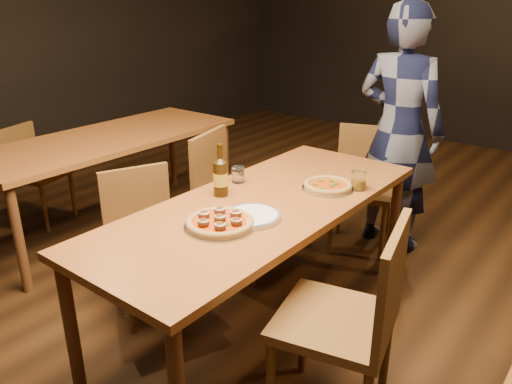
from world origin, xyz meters
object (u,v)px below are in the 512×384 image
Objects in this scene: chair_main_e at (334,319)px; pizza_margherita at (328,186)px; chair_nbr_left at (39,173)px; water_glass at (238,175)px; plate_stack at (252,216)px; diner at (399,130)px; beer_bottle at (221,178)px; amber_glass at (358,180)px; pizza_meatball at (220,222)px; chair_main_sw at (238,200)px; chair_main_nw at (148,243)px; table_main at (262,215)px; table_left at (109,145)px; chair_end at (362,189)px.

chair_main_e reaches higher than pizza_margherita.
chair_nbr_left is 2.02m from water_glass.
plate_stack is 0.15× the size of diner.
amber_glass is (0.53, 0.53, -0.05)m from beer_bottle.
chair_main_e is 10.86× the size of water_glass.
pizza_meatball reaches higher than pizza_margherita.
chair_main_sw is at bearing 174.06° from pizza_margherita.
table_main is at bearing -42.63° from chair_main_nw.
pizza_margherita reaches higher than plate_stack.
water_glass reaches higher than chair_nbr_left.
chair_main_sw reaches higher than pizza_meatball.
chair_end is at bearing 27.82° from table_left.
water_glass is (0.32, 0.42, 0.36)m from chair_main_nw.
table_left is 2.20× the size of chair_end.
chair_end reaches higher than water_glass.
pizza_margherita is 0.51m from water_glass.
plate_stack is (-0.08, -0.56, -0.01)m from pizza_margherita.
chair_main_nw is 3.06× the size of pizza_margherita.
chair_main_nw is (-0.60, -0.27, -0.25)m from table_main.
chair_nbr_left is at bearing -152.74° from table_left.
amber_glass is 0.06× the size of diner.
pizza_meatball is 1.76m from diner.
chair_main_sw is at bearing -136.77° from chair_main_e.
pizza_margherita is (1.87, 0.07, 0.09)m from table_left.
amber_glass reaches higher than plate_stack.
diner is (0.66, 0.96, 0.38)m from chair_main_sw.
chair_main_e is 0.90m from amber_glass.
beer_bottle is (-0.85, 0.26, 0.36)m from chair_main_e.
amber_glass is at bearing 36.65° from pizza_margherita.
table_main is 0.42m from pizza_margherita.
pizza_meatball is (0.05, -1.54, 0.32)m from chair_end.
diner is (-0.50, 1.72, 0.37)m from chair_main_e.
water_glass is at bearing 122.06° from pizza_meatball.
chair_main_nw is 0.77m from plate_stack.
table_left is 19.58× the size of amber_glass.
water_glass is 0.89× the size of amber_glass.
table_main is 1.73m from table_left.
chair_main_e is 3.73× the size of plate_stack.
plate_stack is 2.91× the size of water_glass.
chair_main_e is 1.64m from chair_end.
amber_glass reaches higher than pizza_margherita.
water_glass reaches higher than table_left.
beer_bottle reaches higher than table_left.
water_glass is (-0.91, 0.47, 0.30)m from chair_main_e.
chair_main_nw is 1.87m from diner.
chair_main_nw is 3.28× the size of plate_stack.
beer_bottle is at bearing -120.43° from chair_main_e.
amber_glass is (2.00, 0.17, 0.12)m from table_left.
chair_main_nw is 1.06m from pizza_margherita.
amber_glass reaches higher than water_glass.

